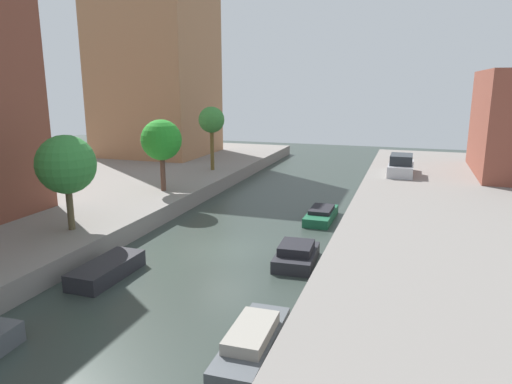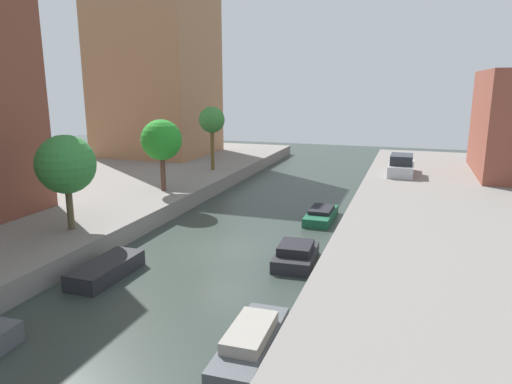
{
  "view_description": "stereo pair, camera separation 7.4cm",
  "coord_description": "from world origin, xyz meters",
  "px_view_note": "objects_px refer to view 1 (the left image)",
  "views": [
    {
      "loc": [
        8.14,
        -19.7,
        7.86
      ],
      "look_at": [
        -1.19,
        8.26,
        1.02
      ],
      "focal_mm": 32.68,
      "sensor_mm": 36.0,
      "label": 1
    },
    {
      "loc": [
        8.21,
        -19.68,
        7.86
      ],
      "look_at": [
        -1.19,
        8.26,
        1.02
      ],
      "focal_mm": 32.68,
      "sensor_mm": 36.0,
      "label": 2
    }
  ],
  "objects_px": {
    "parked_car": "(401,166)",
    "moored_boat_right_4": "(321,215)",
    "street_tree_2": "(66,165)",
    "street_tree_4": "(212,121)",
    "moored_boat_left_2": "(107,270)",
    "moored_boat_right_2": "(252,340)",
    "moored_boat_right_3": "(296,255)",
    "street_tree_3": "(161,140)",
    "apartment_tower_far": "(155,60)"
  },
  "relations": [
    {
      "from": "parked_car",
      "to": "moored_boat_right_4",
      "type": "relative_size",
      "value": 1.2
    },
    {
      "from": "street_tree_2",
      "to": "street_tree_4",
      "type": "bearing_deg",
      "value": 90.0
    },
    {
      "from": "street_tree_2",
      "to": "moored_boat_left_2",
      "type": "xyz_separation_m",
      "value": [
        3.69,
        -2.45,
        -3.82
      ]
    },
    {
      "from": "moored_boat_right_2",
      "to": "moored_boat_right_3",
      "type": "xyz_separation_m",
      "value": [
        -0.4,
        7.32,
        0.05
      ]
    },
    {
      "from": "street_tree_2",
      "to": "moored_boat_right_2",
      "type": "distance_m",
      "value": 13.13
    },
    {
      "from": "moored_boat_right_2",
      "to": "moored_boat_right_4",
      "type": "bearing_deg",
      "value": 92.49
    },
    {
      "from": "street_tree_2",
      "to": "moored_boat_right_4",
      "type": "distance_m",
      "value": 14.26
    },
    {
      "from": "parked_car",
      "to": "moored_boat_left_2",
      "type": "distance_m",
      "value": 24.88
    },
    {
      "from": "street_tree_3",
      "to": "moored_boat_right_2",
      "type": "bearing_deg",
      "value": -52.55
    },
    {
      "from": "moored_boat_left_2",
      "to": "parked_car",
      "type": "bearing_deg",
      "value": 63.69
    },
    {
      "from": "parked_car",
      "to": "moored_boat_right_2",
      "type": "distance_m",
      "value": 25.81
    },
    {
      "from": "apartment_tower_far",
      "to": "moored_boat_left_2",
      "type": "height_order",
      "value": "apartment_tower_far"
    },
    {
      "from": "apartment_tower_far",
      "to": "parked_car",
      "type": "relative_size",
      "value": 3.98
    },
    {
      "from": "apartment_tower_far",
      "to": "street_tree_4",
      "type": "height_order",
      "value": "apartment_tower_far"
    },
    {
      "from": "parked_car",
      "to": "moored_boat_right_2",
      "type": "height_order",
      "value": "parked_car"
    },
    {
      "from": "street_tree_2",
      "to": "moored_boat_right_3",
      "type": "relative_size",
      "value": 1.43
    },
    {
      "from": "moored_boat_right_3",
      "to": "moored_boat_left_2",
      "type": "bearing_deg",
      "value": -150.29
    },
    {
      "from": "moored_boat_right_3",
      "to": "moored_boat_right_4",
      "type": "bearing_deg",
      "value": 91.83
    },
    {
      "from": "moored_boat_right_2",
      "to": "parked_car",
      "type": "bearing_deg",
      "value": 82.17
    },
    {
      "from": "street_tree_3",
      "to": "moored_boat_left_2",
      "type": "relative_size",
      "value": 1.3
    },
    {
      "from": "moored_boat_right_3",
      "to": "street_tree_2",
      "type": "bearing_deg",
      "value": -171.54
    },
    {
      "from": "parked_car",
      "to": "moored_boat_right_3",
      "type": "distance_m",
      "value": 18.68
    },
    {
      "from": "apartment_tower_far",
      "to": "moored_boat_left_2",
      "type": "bearing_deg",
      "value": -64.48
    },
    {
      "from": "parked_car",
      "to": "moored_boat_right_4",
      "type": "distance_m",
      "value": 11.86
    },
    {
      "from": "street_tree_2",
      "to": "moored_boat_right_2",
      "type": "height_order",
      "value": "street_tree_2"
    },
    {
      "from": "moored_boat_left_2",
      "to": "moored_boat_right_4",
      "type": "bearing_deg",
      "value": 58.56
    },
    {
      "from": "parked_car",
      "to": "street_tree_2",
      "type": "bearing_deg",
      "value": -126.56
    },
    {
      "from": "street_tree_4",
      "to": "moored_boat_left_2",
      "type": "xyz_separation_m",
      "value": [
        3.69,
        -19.38,
        -4.66
      ]
    },
    {
      "from": "moored_boat_right_3",
      "to": "moored_boat_right_4",
      "type": "height_order",
      "value": "moored_boat_right_3"
    },
    {
      "from": "parked_car",
      "to": "moored_boat_left_2",
      "type": "bearing_deg",
      "value": -116.31
    },
    {
      "from": "moored_boat_left_2",
      "to": "street_tree_3",
      "type": "bearing_deg",
      "value": 108.03
    },
    {
      "from": "parked_car",
      "to": "moored_boat_left_2",
      "type": "relative_size",
      "value": 1.28
    },
    {
      "from": "apartment_tower_far",
      "to": "moored_boat_right_4",
      "type": "xyz_separation_m",
      "value": [
        19.4,
        -15.02,
        -9.86
      ]
    },
    {
      "from": "apartment_tower_far",
      "to": "street_tree_2",
      "type": "height_order",
      "value": "apartment_tower_far"
    },
    {
      "from": "street_tree_3",
      "to": "street_tree_2",
      "type": "bearing_deg",
      "value": -90.0
    },
    {
      "from": "street_tree_3",
      "to": "moored_boat_right_2",
      "type": "xyz_separation_m",
      "value": [
        11.19,
        -14.61,
        -3.98
      ]
    },
    {
      "from": "street_tree_4",
      "to": "parked_car",
      "type": "bearing_deg",
      "value": 11.12
    },
    {
      "from": "street_tree_2",
      "to": "moored_boat_right_3",
      "type": "distance_m",
      "value": 11.54
    },
    {
      "from": "moored_boat_right_3",
      "to": "moored_boat_right_4",
      "type": "relative_size",
      "value": 0.83
    },
    {
      "from": "moored_boat_right_4",
      "to": "street_tree_3",
      "type": "bearing_deg",
      "value": 179.43
    },
    {
      "from": "street_tree_3",
      "to": "parked_car",
      "type": "height_order",
      "value": "street_tree_3"
    },
    {
      "from": "moored_boat_right_2",
      "to": "moored_boat_left_2",
      "type": "bearing_deg",
      "value": 156.44
    },
    {
      "from": "moored_boat_right_4",
      "to": "street_tree_4",
      "type": "bearing_deg",
      "value": 142.35
    },
    {
      "from": "parked_car",
      "to": "moored_boat_right_3",
      "type": "relative_size",
      "value": 1.44
    },
    {
      "from": "street_tree_2",
      "to": "parked_car",
      "type": "xyz_separation_m",
      "value": [
        14.7,
        19.82,
        -2.51
      ]
    },
    {
      "from": "apartment_tower_far",
      "to": "moored_boat_right_4",
      "type": "distance_m",
      "value": 26.45
    },
    {
      "from": "street_tree_4",
      "to": "moored_boat_right_4",
      "type": "xyz_separation_m",
      "value": [
        10.56,
        -8.15,
        -4.69
      ]
    },
    {
      "from": "apartment_tower_far",
      "to": "street_tree_3",
      "type": "height_order",
      "value": "apartment_tower_far"
    },
    {
      "from": "street_tree_2",
      "to": "parked_car",
      "type": "bearing_deg",
      "value": 53.44
    },
    {
      "from": "moored_boat_right_3",
      "to": "moored_boat_right_4",
      "type": "distance_m",
      "value": 7.19
    }
  ]
}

